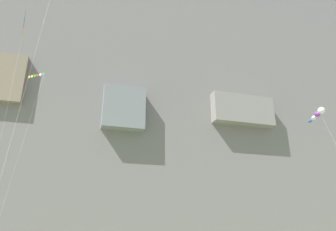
# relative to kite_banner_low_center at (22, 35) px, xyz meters

# --- Properties ---
(cliff_face) EXTENTS (180.00, 26.07, 82.93)m
(cliff_face) POSITION_rel_kite_banner_low_center_xyz_m (17.38, 28.49, 12.93)
(cliff_face) COLOR slate
(cliff_face) RESTS_ON ground
(kite_banner_low_center) EXTENTS (1.48, 7.84, 30.72)m
(kite_banner_low_center) POSITION_rel_kite_banner_low_center_xyz_m (0.00, 0.00, 0.00)
(kite_banner_low_center) COLOR black
(kite_banner_low_center) RESTS_ON ground
(kite_banner_mid_left) EXTENTS (2.38, 5.92, 22.88)m
(kite_banner_mid_left) POSITION_rel_kite_banner_low_center_xyz_m (2.71, -0.11, -8.40)
(kite_banner_mid_left) COLOR black
(kite_banner_mid_left) RESTS_ON ground
(kite_windsock_upper_left) EXTENTS (2.31, 7.97, 17.75)m
(kite_windsock_upper_left) POSITION_rel_kite_banner_low_center_xyz_m (40.79, -9.66, -11.30)
(kite_windsock_upper_left) COLOR white
(kite_windsock_upper_left) RESTS_ON ground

